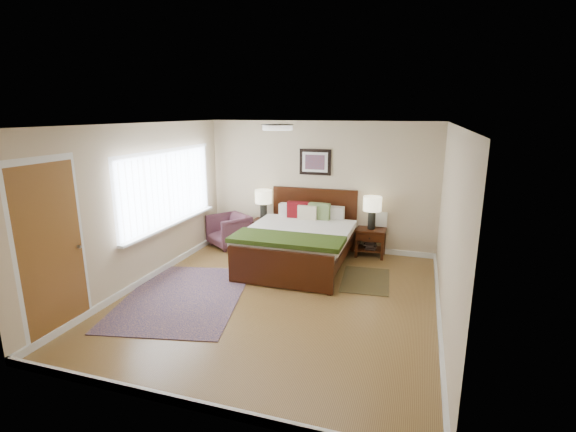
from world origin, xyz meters
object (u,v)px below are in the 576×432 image
at_px(nightstand_right, 371,239).
at_px(lamp_right, 372,207).
at_px(nightstand_left, 263,226).
at_px(armchair, 229,231).
at_px(lamp_left, 263,199).
at_px(rug_persian, 183,297).
at_px(bed, 299,235).

distance_m(nightstand_right, lamp_right, 0.63).
height_order(nightstand_left, nightstand_right, nightstand_left).
bearing_deg(armchair, nightstand_right, 40.24).
relative_size(nightstand_right, armchair, 0.74).
relative_size(nightstand_right, lamp_left, 0.88).
distance_m(lamp_right, rug_persian, 3.72).
relative_size(nightstand_left, rug_persian, 0.23).
distance_m(bed, nightstand_right, 1.44).
distance_m(nightstand_right, lamp_left, 2.24).
bearing_deg(armchair, lamp_right, 40.48).
relative_size(bed, nightstand_right, 4.11).
bearing_deg(rug_persian, lamp_left, 72.47).
bearing_deg(nightstand_right, bed, -143.75).
bearing_deg(lamp_right, lamp_left, 180.00).
xyz_separation_m(nightstand_left, lamp_right, (2.15, 0.02, 0.55)).
xyz_separation_m(nightstand_left, armchair, (-0.65, -0.25, -0.09)).
height_order(lamp_left, rug_persian, lamp_left).
xyz_separation_m(lamp_left, rug_persian, (-0.26, -2.68, -0.95)).
distance_m(lamp_left, rug_persian, 2.85).
relative_size(bed, lamp_left, 3.61).
bearing_deg(bed, lamp_left, 139.48).
xyz_separation_m(armchair, rug_persian, (0.40, -2.41, -0.32)).
bearing_deg(bed, nightstand_left, 140.13).
xyz_separation_m(bed, nightstand_left, (-1.00, 0.84, -0.13)).
relative_size(nightstand_left, lamp_left, 0.87).
xyz_separation_m(nightstand_right, rug_persian, (-2.41, -2.66, -0.33)).
bearing_deg(lamp_left, lamp_right, 0.00).
height_order(bed, armchair, bed).
bearing_deg(lamp_left, armchair, -157.49).
bearing_deg(nightstand_right, nightstand_left, -179.79).
bearing_deg(rug_persian, bed, 43.31).
height_order(nightstand_right, lamp_right, lamp_right).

